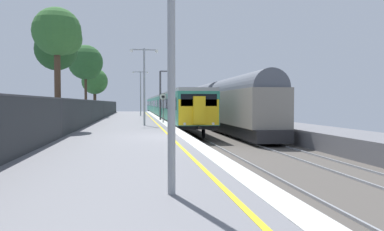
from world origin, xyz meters
The scene contains 13 objects.
ground centered at (2.64, 0.00, -0.61)m, with size 17.40×110.00×1.21m.
commuter_train_at_platform centered at (2.10, 37.67, 1.27)m, with size 2.83×64.07×3.81m.
freight_train_adjacent_track centered at (6.10, 24.22, 1.56)m, with size 2.60×43.11×4.69m.
signal_gantry centered at (0.63, 17.63, 2.97)m, with size 1.10×0.24×4.74m.
speed_limit_sign centered at (0.25, 12.66, 1.57)m, with size 0.59×0.08×2.45m.
platform_lamp_near centered at (-1.37, -11.41, 3.08)m, with size 2.00×0.20×5.17m.
platform_lamp_mid centered at (-1.37, 9.05, 3.29)m, with size 2.00×0.20×5.57m.
platform_lamp_far centered at (-1.37, 29.51, 3.34)m, with size 2.00×0.20×5.67m.
platform_back_fence centered at (-5.45, 0.00, 0.98)m, with size 0.07×99.00×1.87m.
background_tree_left centered at (-6.52, 5.36, 5.74)m, with size 2.88×2.87×7.33m.
background_tree_centre centered at (-7.69, 26.85, 6.24)m, with size 4.04×4.04×8.43m.
background_tree_right centered at (-7.76, 36.18, 4.58)m, with size 3.68×3.68×6.58m.
background_tree_back centered at (-7.64, 10.19, 5.39)m, with size 3.00×3.00×7.00m.
Camera 1 is at (-2.00, -17.91, 1.62)m, focal length 34.62 mm.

